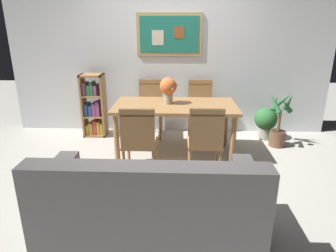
{
  "coord_description": "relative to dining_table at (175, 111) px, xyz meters",
  "views": [
    {
      "loc": [
        0.18,
        -3.37,
        1.79
      ],
      "look_at": [
        0.05,
        -0.09,
        0.65
      ],
      "focal_mm": 32.32,
      "sensor_mm": 36.0,
      "label": 1
    }
  ],
  "objects": [
    {
      "name": "dining_chair_near_left",
      "position": [
        -0.4,
        -0.78,
        -0.1
      ],
      "size": [
        0.4,
        0.41,
        0.91
      ],
      "color": "#9E7042",
      "rests_on": "ground_plane"
    },
    {
      "name": "dining_chair_near_right",
      "position": [
        0.36,
        -0.74,
        -0.1
      ],
      "size": [
        0.4,
        0.41,
        0.91
      ],
      "color": "#9E7042",
      "rests_on": "ground_plane"
    },
    {
      "name": "dining_chair_far_left",
      "position": [
        -0.41,
        0.75,
        -0.1
      ],
      "size": [
        0.4,
        0.41,
        0.91
      ],
      "color": "#9E7042",
      "rests_on": "ground_plane"
    },
    {
      "name": "potted_palm",
      "position": [
        1.54,
        0.35,
        -0.29
      ],
      "size": [
        0.41,
        0.42,
        0.84
      ],
      "color": "brown",
      "rests_on": "ground_plane"
    },
    {
      "name": "wall_back_with_painting",
      "position": [
        -0.12,
        1.03,
        0.67
      ],
      "size": [
        5.2,
        0.14,
        2.6
      ],
      "color": "silver",
      "rests_on": "ground_plane"
    },
    {
      "name": "ground_plane",
      "position": [
        -0.12,
        -0.59,
        -0.64
      ],
      "size": [
        12.0,
        12.0,
        0.0
      ],
      "primitive_type": "plane",
      "color": "#B7B2A8"
    },
    {
      "name": "dining_chair_far_right",
      "position": [
        0.39,
        0.73,
        -0.1
      ],
      "size": [
        0.4,
        0.41,
        0.91
      ],
      "color": "#9E7042",
      "rests_on": "ground_plane"
    },
    {
      "name": "leather_couch",
      "position": [
        -0.17,
        -1.82,
        -0.32
      ],
      "size": [
        1.8,
        0.84,
        0.84
      ],
      "color": "#514C4C",
      "rests_on": "ground_plane"
    },
    {
      "name": "flower_vase",
      "position": [
        -0.09,
        0.04,
        0.31
      ],
      "size": [
        0.24,
        0.23,
        0.36
      ],
      "color": "tan",
      "rests_on": "dining_table"
    },
    {
      "name": "dining_table",
      "position": [
        0.0,
        0.0,
        0.0
      ],
      "size": [
        1.66,
        0.85,
        0.73
      ],
      "color": "#9E7042",
      "rests_on": "ground_plane"
    },
    {
      "name": "bookshelf",
      "position": [
        -1.33,
        0.7,
        -0.18
      ],
      "size": [
        0.36,
        0.28,
        1.01
      ],
      "color": "#9E7042",
      "rests_on": "ground_plane"
    },
    {
      "name": "potted_ivy",
      "position": [
        1.43,
        0.64,
        -0.35
      ],
      "size": [
        0.35,
        0.35,
        0.59
      ],
      "color": "#B2ADA3",
      "rests_on": "ground_plane"
    }
  ]
}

